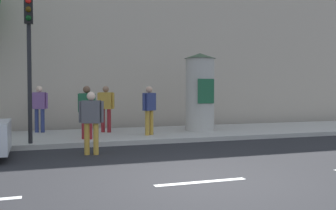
# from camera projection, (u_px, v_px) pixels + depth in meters

# --- Properties ---
(ground_plane) EXTENTS (80.00, 80.00, 0.00)m
(ground_plane) POSITION_uv_depth(u_px,v_px,m) (201.00, 182.00, 7.16)
(ground_plane) COLOR #232326
(sidewalk_curb) EXTENTS (36.00, 4.00, 0.15)m
(sidewalk_curb) POSITION_uv_depth(u_px,v_px,m) (121.00, 135.00, 13.77)
(sidewalk_curb) COLOR #B2ADA3
(sidewalk_curb) RESTS_ON ground_plane
(lane_markings) EXTENTS (25.80, 0.16, 0.01)m
(lane_markings) POSITION_uv_depth(u_px,v_px,m) (201.00, 182.00, 7.16)
(lane_markings) COLOR silver
(lane_markings) RESTS_ON ground_plane
(building_backdrop) EXTENTS (36.00, 5.00, 9.75)m
(building_backdrop) POSITION_uv_depth(u_px,v_px,m) (98.00, 22.00, 18.30)
(building_backdrop) COLOR #B7A893
(building_backdrop) RESTS_ON ground_plane
(traffic_light) EXTENTS (0.24, 0.45, 4.17)m
(traffic_light) POSITION_uv_depth(u_px,v_px,m) (29.00, 45.00, 11.01)
(traffic_light) COLOR black
(traffic_light) RESTS_ON sidewalk_curb
(poster_column) EXTENTS (1.19, 1.19, 2.92)m
(poster_column) POSITION_uv_depth(u_px,v_px,m) (200.00, 92.00, 14.66)
(poster_column) COLOR #B2ADA3
(poster_column) RESTS_ON sidewalk_curb
(pedestrian_in_red_top) EXTENTS (0.63, 0.48, 1.65)m
(pedestrian_in_red_top) POSITION_uv_depth(u_px,v_px,m) (91.00, 117.00, 10.15)
(pedestrian_in_red_top) COLOR #B78C33
(pedestrian_in_red_top) RESTS_ON ground_plane
(pedestrian_with_bag) EXTENTS (0.52, 0.42, 1.67)m
(pedestrian_with_bag) POSITION_uv_depth(u_px,v_px,m) (87.00, 108.00, 12.14)
(pedestrian_with_bag) COLOR maroon
(pedestrian_with_bag) RESTS_ON sidewalk_curb
(pedestrian_near_pole) EXTENTS (0.59, 0.35, 1.69)m
(pedestrian_near_pole) POSITION_uv_depth(u_px,v_px,m) (39.00, 105.00, 14.06)
(pedestrian_near_pole) COLOR navy
(pedestrian_near_pole) RESTS_ON sidewalk_curb
(pedestrian_with_backpack) EXTENTS (0.56, 0.48, 1.69)m
(pedestrian_with_backpack) POSITION_uv_depth(u_px,v_px,m) (106.00, 105.00, 14.08)
(pedestrian_with_backpack) COLOR maroon
(pedestrian_with_backpack) RESTS_ON sidewalk_curb
(pedestrian_in_light_jacket) EXTENTS (0.54, 0.43, 1.67)m
(pedestrian_in_light_jacket) POSITION_uv_depth(u_px,v_px,m) (149.00, 106.00, 13.24)
(pedestrian_in_light_jacket) COLOR #B78C33
(pedestrian_in_light_jacket) RESTS_ON sidewalk_curb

